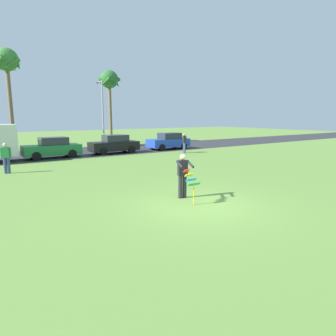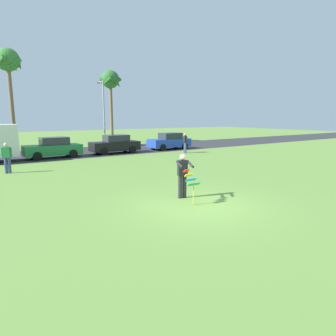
# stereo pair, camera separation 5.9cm
# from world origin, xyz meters

# --- Properties ---
(ground_plane) EXTENTS (120.00, 120.00, 0.00)m
(ground_plane) POSITION_xyz_m (0.00, 0.00, 0.00)
(ground_plane) COLOR olive
(road_strip) EXTENTS (120.00, 8.00, 0.01)m
(road_strip) POSITION_xyz_m (0.00, 18.13, 0.01)
(road_strip) COLOR #2D2D33
(road_strip) RESTS_ON ground
(person_kite_flyer) EXTENTS (0.67, 0.75, 1.73)m
(person_kite_flyer) POSITION_xyz_m (0.09, 1.05, 0.95)
(person_kite_flyer) COLOR #26262B
(person_kite_flyer) RESTS_ON ground
(kite_held) EXTENTS (0.52, 0.66, 1.24)m
(kite_held) POSITION_xyz_m (-0.12, 0.25, 0.85)
(kite_held) COLOR red
(kite_held) RESTS_ON ground
(parked_car_green) EXTENTS (4.22, 1.88, 1.60)m
(parked_car_green) POSITION_xyz_m (-1.36, 15.73, 0.77)
(parked_car_green) COLOR #1E7238
(parked_car_green) RESTS_ON ground
(parked_car_black) EXTENTS (4.22, 1.87, 1.60)m
(parked_car_black) POSITION_xyz_m (3.80, 15.73, 0.77)
(parked_car_black) COLOR black
(parked_car_black) RESTS_ON ground
(parked_car_blue) EXTENTS (4.23, 1.89, 1.60)m
(parked_car_blue) POSITION_xyz_m (9.53, 15.73, 0.77)
(parked_car_blue) COLOR #2347B7
(parked_car_blue) RESTS_ON ground
(palm_tree_right_near) EXTENTS (2.58, 2.71, 9.39)m
(palm_tree_right_near) POSITION_xyz_m (-3.02, 23.82, 7.90)
(palm_tree_right_near) COLOR brown
(palm_tree_right_near) RESTS_ON ground
(palm_tree_centre_far) EXTENTS (2.58, 2.71, 8.55)m
(palm_tree_centre_far) POSITION_xyz_m (7.77, 25.51, 7.13)
(palm_tree_centre_far) COLOR brown
(palm_tree_centre_far) RESTS_ON ground
(streetlight_pole) EXTENTS (0.24, 1.65, 7.00)m
(streetlight_pole) POSITION_xyz_m (5.73, 22.95, 4.00)
(streetlight_pole) COLOR #9E9EA3
(streetlight_pole) RESTS_ON ground
(person_walker_near) EXTENTS (0.29, 0.56, 1.73)m
(person_walker_near) POSITION_xyz_m (8.95, 12.45, 0.93)
(person_walker_near) COLOR #384772
(person_walker_near) RESTS_ON ground
(person_walker_far) EXTENTS (0.55, 0.32, 1.73)m
(person_walker_far) POSITION_xyz_m (-5.00, 10.65, 0.93)
(person_walker_far) COLOR #384772
(person_walker_far) RESTS_ON ground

